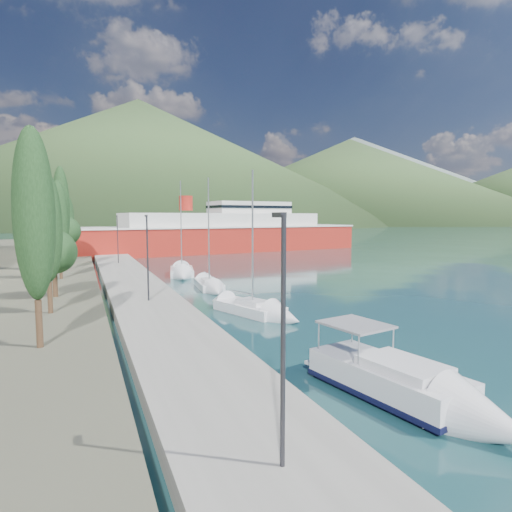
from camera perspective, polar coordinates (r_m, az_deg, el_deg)
name	(u,v)px	position (r m, az deg, el deg)	size (l,w,h in m)	color
ground	(127,238)	(139.21, -16.79, 2.32)	(1400.00, 1400.00, 0.00)	#1A4347
quay	(129,279)	(45.07, -16.63, -3.02)	(5.00, 88.00, 0.80)	gray
hills_far	(188,169)	(658.79, -9.00, 11.42)	(1480.00, 900.00, 180.00)	slate
hills_near	(208,171)	(408.66, -6.47, 11.26)	(1010.00, 520.00, 115.00)	#38542B
tree_row	(62,225)	(51.63, -24.49, 3.82)	(3.95, 63.14, 11.60)	#47301E
lamp_posts	(145,253)	(32.48, -14.63, 0.42)	(0.15, 48.63, 6.06)	#2D2D33
motor_cruiser	(420,396)	(16.74, 21.03, -16.98)	(3.97, 8.79, 3.13)	black
sailboat_near	(267,313)	(28.88, 1.49, -7.63)	(4.63, 7.80, 10.76)	silver
sailboat_mid	(212,288)	(39.11, -5.84, -4.25)	(2.76, 7.87, 11.10)	silver
sailboat_far	(182,274)	(48.20, -9.82, -2.43)	(4.05, 8.33, 11.74)	silver
ferry	(225,234)	(82.81, -4.17, 2.96)	(56.62, 19.23, 11.03)	#AE2218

